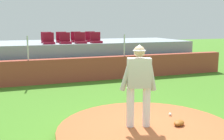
% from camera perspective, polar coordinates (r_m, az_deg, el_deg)
% --- Properties ---
extents(ground_plane, '(60.00, 60.00, 0.00)m').
position_cam_1_polar(ground_plane, '(6.14, 7.18, -13.63)').
color(ground_plane, '#3F771F').
extents(pitchers_mound, '(3.83, 3.83, 0.22)m').
position_cam_1_polar(pitchers_mound, '(6.10, 7.20, -12.68)').
color(pitchers_mound, '#AA5831').
rests_on(pitchers_mound, ground_plane).
extents(pitcher, '(0.78, 0.38, 1.77)m').
position_cam_1_polar(pitcher, '(5.83, 5.55, -2.00)').
color(pitcher, silver).
rests_on(pitcher, pitchers_mound).
extents(baseball, '(0.07, 0.07, 0.07)m').
position_cam_1_polar(baseball, '(6.87, 11.88, -8.90)').
color(baseball, white).
rests_on(baseball, pitchers_mound).
extents(fielding_glove, '(0.36, 0.33, 0.11)m').
position_cam_1_polar(fielding_glove, '(6.29, 13.64, -10.55)').
color(fielding_glove, brown).
rests_on(fielding_glove, pitchers_mound).
extents(brick_barrier, '(14.13, 0.40, 0.99)m').
position_cam_1_polar(brick_barrier, '(11.68, -6.81, 0.11)').
color(brick_barrier, '#9F4030').
rests_on(brick_barrier, ground_plane).
extents(fence_post_left, '(0.06, 0.06, 0.95)m').
position_cam_1_polar(fence_post_left, '(11.28, -16.97, 4.37)').
color(fence_post_left, silver).
rests_on(fence_post_left, brick_barrier).
extents(fence_post_right, '(0.06, 0.06, 0.95)m').
position_cam_1_polar(fence_post_right, '(12.19, 2.56, 5.15)').
color(fence_post_right, silver).
rests_on(fence_post_right, brick_barrier).
extents(bleacher_platform, '(12.08, 3.78, 1.51)m').
position_cam_1_polar(bleacher_platform, '(14.03, -9.15, 2.73)').
color(bleacher_platform, '#87939D').
rests_on(bleacher_platform, ground_plane).
extents(stadium_chair_0, '(0.48, 0.44, 0.50)m').
position_cam_1_polar(stadium_chair_0, '(12.46, -12.91, 5.95)').
color(stadium_chair_0, maroon).
rests_on(stadium_chair_0, bleacher_platform).
extents(stadium_chair_1, '(0.48, 0.44, 0.50)m').
position_cam_1_polar(stadium_chair_1, '(12.56, -9.64, 6.08)').
color(stadium_chair_1, maroon).
rests_on(stadium_chair_1, bleacher_platform).
extents(stadium_chair_2, '(0.48, 0.44, 0.50)m').
position_cam_1_polar(stadium_chair_2, '(12.67, -6.55, 6.19)').
color(stadium_chair_2, maroon).
rests_on(stadium_chair_2, bleacher_platform).
extents(stadium_chair_3, '(0.48, 0.44, 0.50)m').
position_cam_1_polar(stadium_chair_3, '(12.86, -3.35, 6.28)').
color(stadium_chair_3, maroon).
rests_on(stadium_chair_3, bleacher_platform).
extents(stadium_chair_4, '(0.48, 0.44, 0.50)m').
position_cam_1_polar(stadium_chair_4, '(13.32, -13.33, 6.16)').
color(stadium_chair_4, maroon).
rests_on(stadium_chair_4, bleacher_platform).
extents(stadium_chair_5, '(0.48, 0.44, 0.50)m').
position_cam_1_polar(stadium_chair_5, '(13.42, -10.36, 6.28)').
color(stadium_chair_5, maroon).
rests_on(stadium_chair_5, bleacher_platform).
extents(stadium_chair_6, '(0.48, 0.44, 0.50)m').
position_cam_1_polar(stadium_chair_6, '(13.59, -7.41, 6.40)').
color(stadium_chair_6, maroon).
rests_on(stadium_chair_6, bleacher_platform).
extents(stadium_chair_7, '(0.48, 0.44, 0.50)m').
position_cam_1_polar(stadium_chair_7, '(13.74, -4.44, 6.49)').
color(stadium_chair_7, maroon).
rests_on(stadium_chair_7, bleacher_platform).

